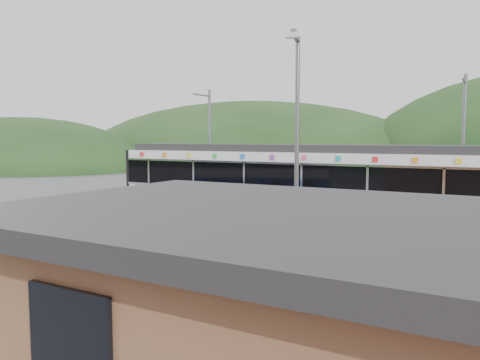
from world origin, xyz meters
The scene contains 9 objects.
ground centered at (0.00, 0.00, 0.00)m, with size 120.00×120.00×0.00m, color #4C4C4F.
hills centered at (6.19, 5.29, 0.00)m, with size 146.00×149.00×26.00m.
platform centered at (0.00, 3.30, 0.15)m, with size 26.00×3.20×0.30m, color #9E9E99.
yellow_line centered at (0.00, 2.00, 0.30)m, with size 26.00×0.10×0.01m, color yellow.
train centered at (0.17, 6.00, 2.06)m, with size 20.44×3.01×3.74m.
catenary_mast_west centered at (-7.00, 8.56, 3.65)m, with size 0.18×1.80×7.00m.
catenary_mast_east centered at (7.00, 8.56, 3.65)m, with size 0.18×1.80×7.00m.
station_shelter centered at (6.00, -9.01, 1.55)m, with size 9.20×6.20×3.00m.
lamp_post centered at (3.78, -3.80, 4.02)m, with size 0.42×1.21×6.76m.
Camera 1 is at (8.63, -15.42, 4.05)m, focal length 35.00 mm.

